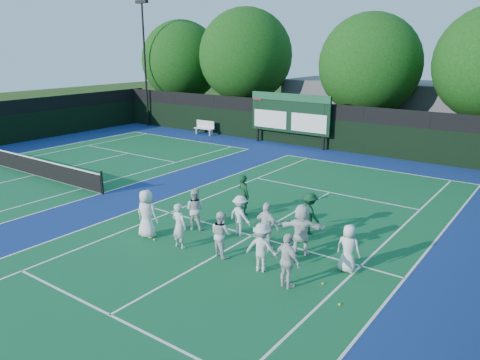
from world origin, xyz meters
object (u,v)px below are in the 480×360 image
Objects in this scene: scoreboard at (290,114)px; bench at (205,127)px; tennis_net at (34,166)px; coach_left at (244,195)px.

scoreboard is 3.55× the size of bench.
scoreboard is 16.26m from tennis_net.
tennis_net is 12.53m from coach_left.
coach_left is at bearing -67.18° from scoreboard.
tennis_net is 14.38m from bench.
coach_left is (12.42, 1.68, 0.33)m from tennis_net.
tennis_net is at bearing -115.60° from scoreboard.
bench is 18.02m from coach_left.
bench is at bearing -178.38° from scoreboard.
coach_left is (5.43, -12.90, -1.37)m from scoreboard.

